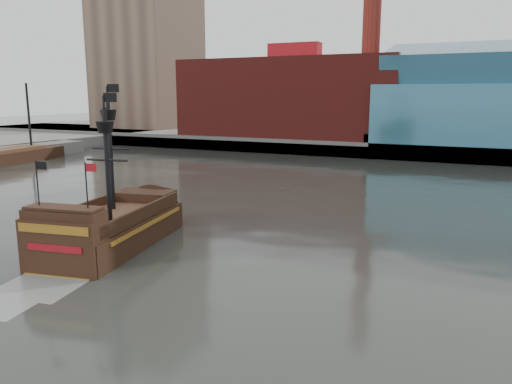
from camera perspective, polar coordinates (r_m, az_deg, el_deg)
The scene contains 6 objects.
ground at distance 25.93m, azimuth -8.32°, elevation -12.70°, with size 400.00×400.00×0.00m, color #252722.
promenade_far at distance 112.83m, azimuth 18.58°, elevation 5.72°, with size 220.00×60.00×2.00m, color slate.
seawall at distance 83.71m, azimuth 16.08°, elevation 4.39°, with size 220.00×1.00×2.60m, color #4C4C49.
skyline at distance 105.48m, azimuth 21.82°, elevation 18.02°, with size 149.00×45.00×62.00m.
pirate_ship at distance 36.03m, azimuth -16.19°, elevation -4.37°, with size 7.61×16.56×11.94m.
docked_vessel at distance 85.45m, azimuth -26.44°, elevation 3.51°, with size 7.58×20.81×13.84m.
Camera 1 is at (13.36, -19.64, 10.40)m, focal length 35.00 mm.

